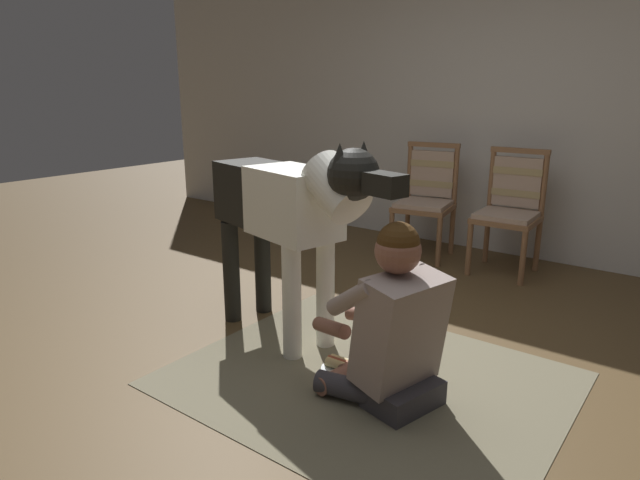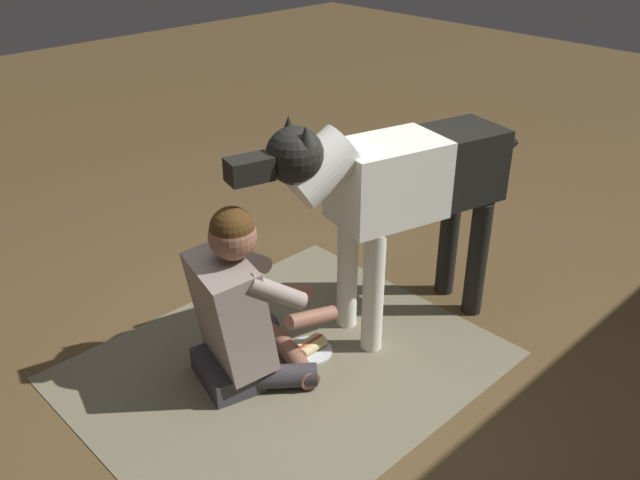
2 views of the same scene
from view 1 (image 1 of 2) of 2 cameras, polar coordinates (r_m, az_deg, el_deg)
name	(u,v)px [view 1 (image 1 of 2)]	position (r m, az deg, el deg)	size (l,w,h in m)	color
ground_plane	(342,359)	(3.11, 2.27, -12.25)	(14.97, 14.97, 0.00)	brown
back_wall	(517,105)	(5.09, 19.69, 13.04)	(8.65, 0.10, 2.60)	beige
area_rug	(368,378)	(2.93, 4.96, -14.08)	(1.88, 1.55, 0.01)	#716A52
dining_chair_left_of_pair	(427,195)	(4.90, 11.02, 4.64)	(0.53, 0.53, 0.98)	brown
dining_chair_right_of_pair	(511,205)	(4.64, 19.13, 3.44)	(0.48, 0.48, 0.98)	brown
person_sitting_on_floor	(392,329)	(2.62, 7.50, -9.13)	(0.70, 0.58, 0.88)	#39373D
large_dog	(288,209)	(3.08, -3.38, 3.22)	(1.56, 0.56, 1.20)	white
hot_dog_on_plate	(343,366)	(2.99, 2.35, -12.87)	(0.23, 0.23, 0.06)	silver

